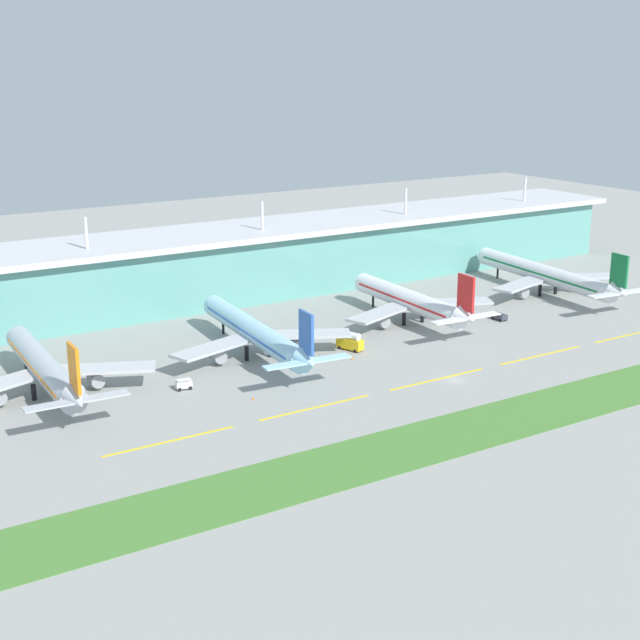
% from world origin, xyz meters
% --- Properties ---
extents(ground_plane, '(600.00, 600.00, 0.00)m').
position_xyz_m(ground_plane, '(0.00, 0.00, 0.00)').
color(ground_plane, gray).
extents(terminal_building, '(288.00, 34.00, 30.66)m').
position_xyz_m(terminal_building, '(-0.00, 98.49, 11.03)').
color(terminal_building, '#5B9E93').
rests_on(terminal_building, ground).
extents(airliner_nearest, '(48.75, 61.44, 18.90)m').
position_xyz_m(airliner_nearest, '(-84.04, 41.24, 6.45)').
color(airliner_nearest, '#ADB2BC').
rests_on(airliner_nearest, ground).
extents(airliner_near_middle, '(48.60, 67.13, 18.90)m').
position_xyz_m(airliner_near_middle, '(-31.12, 40.43, 6.45)').
color(airliner_near_middle, '#9ED1EA').
rests_on(airliner_near_middle, ground).
extents(airliner_far_middle, '(48.74, 58.74, 18.90)m').
position_xyz_m(airliner_far_middle, '(21.37, 44.60, 6.44)').
color(airliner_far_middle, white).
rests_on(airliner_far_middle, ground).
extents(airliner_farthest, '(48.56, 72.08, 18.90)m').
position_xyz_m(airliner_farthest, '(78.42, 47.81, 6.46)').
color(airliner_farthest, silver).
rests_on(airliner_farthest, ground).
extents(taxiway_stripe_west, '(28.00, 0.70, 0.04)m').
position_xyz_m(taxiway_stripe_west, '(-71.00, 2.65, 0.02)').
color(taxiway_stripe_west, yellow).
rests_on(taxiway_stripe_west, ground).
extents(taxiway_stripe_mid_west, '(28.00, 0.70, 0.04)m').
position_xyz_m(taxiway_stripe_mid_west, '(-37.00, 2.65, 0.02)').
color(taxiway_stripe_mid_west, yellow).
rests_on(taxiway_stripe_mid_west, ground).
extents(taxiway_stripe_centre, '(28.00, 0.70, 0.04)m').
position_xyz_m(taxiway_stripe_centre, '(-3.00, 2.65, 0.02)').
color(taxiway_stripe_centre, yellow).
rests_on(taxiway_stripe_centre, ground).
extents(taxiway_stripe_mid_east, '(28.00, 0.70, 0.04)m').
position_xyz_m(taxiway_stripe_mid_east, '(31.00, 2.65, 0.02)').
color(taxiway_stripe_mid_east, yellow).
rests_on(taxiway_stripe_mid_east, ground).
extents(taxiway_stripe_east, '(28.00, 0.70, 0.04)m').
position_xyz_m(taxiway_stripe_east, '(65.00, 2.65, 0.02)').
color(taxiway_stripe_east, yellow).
rests_on(taxiway_stripe_east, ground).
extents(grass_verge, '(300.00, 18.00, 0.10)m').
position_xyz_m(grass_verge, '(0.00, -24.76, 0.05)').
color(grass_verge, '#477A33').
rests_on(grass_verge, ground).
extents(baggage_cart, '(3.81, 2.41, 2.48)m').
position_xyz_m(baggage_cart, '(-56.48, 28.30, 1.26)').
color(baggage_cart, silver).
rests_on(baggage_cart, ground).
extents(fuel_truck, '(4.85, 7.65, 4.95)m').
position_xyz_m(fuel_truck, '(-7.64, 32.34, 2.26)').
color(fuel_truck, gold).
rests_on(fuel_truck, ground).
extents(pushback_tug, '(2.62, 4.47, 1.85)m').
position_xyz_m(pushback_tug, '(44.78, 32.77, 1.10)').
color(pushback_tug, '#333842').
rests_on(pushback_tug, ground).
extents(safety_cone_left_wingtip, '(0.56, 0.56, 0.70)m').
position_xyz_m(safety_cone_left_wingtip, '(-46.29, 14.01, 0.35)').
color(safety_cone_left_wingtip, orange).
rests_on(safety_cone_left_wingtip, ground).
extents(safety_cone_nose_front, '(0.56, 0.56, 0.70)m').
position_xyz_m(safety_cone_nose_front, '(-11.88, 25.32, 0.35)').
color(safety_cone_nose_front, orange).
rests_on(safety_cone_nose_front, ground).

